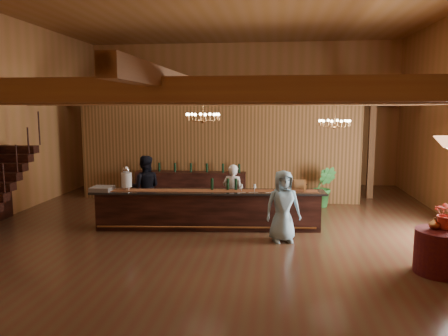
# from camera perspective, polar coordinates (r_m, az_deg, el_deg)

# --- Properties ---
(floor) EXTENTS (14.00, 14.00, 0.00)m
(floor) POSITION_cam_1_polar(r_m,az_deg,el_deg) (10.84, -0.65, -8.17)
(floor) COLOR #4D341F
(floor) RESTS_ON ground
(wall_back) EXTENTS (12.00, 0.10, 5.50)m
(wall_back) POSITION_cam_1_polar(r_m,az_deg,el_deg) (17.39, 2.31, 7.06)
(wall_back) COLOR #AD7040
(wall_back) RESTS_ON floor
(wall_front) EXTENTS (12.00, 0.10, 5.50)m
(wall_front) POSITION_cam_1_polar(r_m,az_deg,el_deg) (3.60, -15.12, 3.63)
(wall_front) COLOR #AD7040
(wall_front) RESTS_ON floor
(beam_grid) EXTENTS (11.90, 13.90, 0.39)m
(beam_grid) POSITION_cam_1_polar(r_m,az_deg,el_deg) (10.93, -0.33, 9.15)
(beam_grid) COLOR brown
(beam_grid) RESTS_ON wall_left
(support_posts) EXTENTS (9.20, 10.20, 3.20)m
(support_posts) POSITION_cam_1_polar(r_m,az_deg,el_deg) (10.02, -1.02, -0.14)
(support_posts) COLOR brown
(support_posts) RESTS_ON floor
(partition_wall) EXTENTS (9.00, 0.18, 3.10)m
(partition_wall) POSITION_cam_1_polar(r_m,az_deg,el_deg) (14.03, -0.86, 1.95)
(partition_wall) COLOR brown
(partition_wall) RESTS_ON floor
(backroom_boxes) EXTENTS (4.10, 0.60, 1.10)m
(backroom_boxes) POSITION_cam_1_polar(r_m,az_deg,el_deg) (16.11, 0.82, -0.94)
(backroom_boxes) COLOR #401B13
(backroom_boxes) RESTS_ON floor
(tasting_bar) EXTENTS (5.81, 1.24, 0.97)m
(tasting_bar) POSITION_cam_1_polar(r_m,az_deg,el_deg) (10.90, -2.08, -5.44)
(tasting_bar) COLOR #401B13
(tasting_bar) RESTS_ON floor
(beverage_dispenser) EXTENTS (0.26, 0.26, 0.60)m
(beverage_dispenser) POSITION_cam_1_polar(r_m,az_deg,el_deg) (11.11, -12.62, -1.38)
(beverage_dispenser) COLOR silver
(beverage_dispenser) RESTS_ON tasting_bar
(glass_rack_tray) EXTENTS (0.50, 0.50, 0.10)m
(glass_rack_tray) POSITION_cam_1_polar(r_m,az_deg,el_deg) (11.23, -15.63, -2.62)
(glass_rack_tray) COLOR gray
(glass_rack_tray) RESTS_ON tasting_bar
(raffle_drum) EXTENTS (0.34, 0.24, 0.30)m
(raffle_drum) POSITION_cam_1_polar(r_m,az_deg,el_deg) (10.81, 9.76, -2.15)
(raffle_drum) COLOR brown
(raffle_drum) RESTS_ON tasting_bar
(bar_bottle_0) EXTENTS (0.07, 0.07, 0.30)m
(bar_bottle_0) POSITION_cam_1_polar(r_m,az_deg,el_deg) (10.88, -1.57, -2.12)
(bar_bottle_0) COLOR black
(bar_bottle_0) RESTS_ON tasting_bar
(bar_bottle_1) EXTENTS (0.07, 0.07, 0.30)m
(bar_bottle_1) POSITION_cam_1_polar(r_m,az_deg,el_deg) (10.86, 0.50, -2.13)
(bar_bottle_1) COLOR black
(bar_bottle_1) RESTS_ON tasting_bar
(bar_bottle_2) EXTENTS (0.07, 0.07, 0.30)m
(bar_bottle_2) POSITION_cam_1_polar(r_m,az_deg,el_deg) (10.86, 1.55, -2.13)
(bar_bottle_2) COLOR black
(bar_bottle_2) RESTS_ON tasting_bar
(backbar_shelf) EXTENTS (3.50, 0.67, 0.98)m
(backbar_shelf) POSITION_cam_1_polar(r_m,az_deg,el_deg) (13.96, -4.33, -2.49)
(backbar_shelf) COLOR #401B13
(backbar_shelf) RESTS_ON floor
(round_table) EXTENTS (0.93, 0.93, 0.80)m
(round_table) POSITION_cam_1_polar(r_m,az_deg,el_deg) (8.98, 26.48, -9.78)
(round_table) COLOR #54150F
(round_table) RESTS_ON floor
(chandelier_left) EXTENTS (0.80, 0.80, 0.57)m
(chandelier_left) POSITION_cam_1_polar(r_m,az_deg,el_deg) (10.57, -2.78, 6.71)
(chandelier_left) COLOR #A66F3B
(chandelier_left) RESTS_ON beam_grid
(chandelier_right) EXTENTS (0.80, 0.80, 0.75)m
(chandelier_right) POSITION_cam_1_polar(r_m,az_deg,el_deg) (11.75, 14.24, 5.74)
(chandelier_right) COLOR #A66F3B
(chandelier_right) RESTS_ON beam_grid
(bartender) EXTENTS (0.62, 0.47, 1.54)m
(bartender) POSITION_cam_1_polar(r_m,az_deg,el_deg) (11.49, 1.17, -3.31)
(bartender) COLOR white
(bartender) RESTS_ON floor
(staff_second) EXTENTS (0.95, 0.80, 1.73)m
(staff_second) POSITION_cam_1_polar(r_m,az_deg,el_deg) (11.95, -10.26, -2.52)
(staff_second) COLOR black
(staff_second) RESTS_ON floor
(guest) EXTENTS (0.90, 0.71, 1.62)m
(guest) POSITION_cam_1_polar(r_m,az_deg,el_deg) (9.89, 7.71, -4.96)
(guest) COLOR #87B3CA
(guest) RESTS_ON floor
(floor_plant) EXTENTS (0.75, 0.63, 1.25)m
(floor_plant) POSITION_cam_1_polar(r_m,az_deg,el_deg) (13.58, 12.93, -2.39)
(floor_plant) COLOR #2D762F
(floor_plant) RESTS_ON floor
(table_flowers) EXTENTS (0.57, 0.51, 0.58)m
(table_flowers) POSITION_cam_1_polar(r_m,az_deg,el_deg) (8.96, 27.22, -5.31)
(table_flowers) COLOR red
(table_flowers) RESTS_ON round_table
(table_vase) EXTENTS (0.19, 0.19, 0.34)m
(table_vase) POSITION_cam_1_polar(r_m,az_deg,el_deg) (8.85, 25.82, -6.17)
(table_vase) COLOR #A66F3B
(table_vase) RESTS_ON round_table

